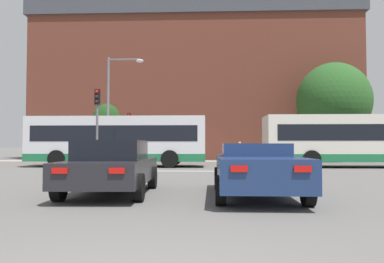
% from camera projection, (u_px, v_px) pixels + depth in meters
% --- Properties ---
extents(stop_line_strip, '(8.19, 0.30, 0.01)m').
position_uv_depth(stop_line_strip, '(194.00, 171.00, 18.35)').
color(stop_line_strip, silver).
rests_on(stop_line_strip, ground_plane).
extents(far_pavement, '(69.10, 2.50, 0.01)m').
position_uv_depth(far_pavement, '(199.00, 161.00, 29.90)').
color(far_pavement, '#A09B91').
rests_on(far_pavement, ground_plane).
extents(brick_civic_building, '(30.19, 11.05, 16.02)m').
position_uv_depth(brick_civic_building, '(195.00, 86.00, 37.76)').
color(brick_civic_building, brown).
rests_on(brick_civic_building, ground_plane).
extents(car_saloon_left, '(2.12, 4.32, 1.40)m').
position_uv_depth(car_saloon_left, '(112.00, 166.00, 9.71)').
color(car_saloon_left, '#232328').
rests_on(car_saloon_left, ground_plane).
extents(car_roadster_right, '(2.06, 4.69, 1.31)m').
position_uv_depth(car_roadster_right, '(256.00, 169.00, 9.24)').
color(car_roadster_right, navy).
rests_on(car_roadster_right, ground_plane).
extents(bus_crossing_lead, '(10.41, 2.72, 2.95)m').
position_uv_depth(bus_crossing_lead, '(118.00, 140.00, 22.33)').
color(bus_crossing_lead, silver).
rests_on(bus_crossing_lead, ground_plane).
extents(bus_crossing_trailing, '(12.30, 2.65, 2.98)m').
position_uv_depth(bus_crossing_trailing, '(373.00, 140.00, 21.51)').
color(bus_crossing_trailing, silver).
rests_on(bus_crossing_trailing, ground_plane).
extents(traffic_light_far_left, '(0.26, 0.31, 3.84)m').
position_uv_depth(traffic_light_far_left, '(129.00, 129.00, 29.67)').
color(traffic_light_far_left, slate).
rests_on(traffic_light_far_left, ground_plane).
extents(traffic_light_far_right, '(0.26, 0.31, 3.60)m').
position_uv_depth(traffic_light_far_right, '(268.00, 130.00, 28.92)').
color(traffic_light_far_right, slate).
rests_on(traffic_light_far_right, ground_plane).
extents(traffic_light_near_left, '(0.26, 0.31, 4.18)m').
position_uv_depth(traffic_light_near_left, '(97.00, 116.00, 19.33)').
color(traffic_light_near_left, slate).
rests_on(traffic_light_near_left, ground_plane).
extents(street_lamp_junction, '(2.37, 0.36, 6.97)m').
position_uv_depth(street_lamp_junction, '(115.00, 98.00, 24.10)').
color(street_lamp_junction, slate).
rests_on(street_lamp_junction, ground_plane).
extents(pedestrian_waiting, '(0.45, 0.36, 1.57)m').
position_uv_depth(pedestrian_waiting, '(240.00, 150.00, 29.51)').
color(pedestrian_waiting, brown).
rests_on(pedestrian_waiting, ground_plane).
extents(pedestrian_walking_east, '(0.44, 0.32, 1.75)m').
position_uv_depth(pedestrian_walking_east, '(322.00, 148.00, 29.72)').
color(pedestrian_walking_east, brown).
rests_on(pedestrian_walking_east, ground_plane).
extents(pedestrian_walking_west, '(0.43, 0.29, 1.81)m').
position_uv_depth(pedestrian_walking_west, '(305.00, 148.00, 30.26)').
color(pedestrian_walking_west, '#333851').
rests_on(pedestrian_walking_west, ground_plane).
extents(tree_by_building, '(5.70, 5.70, 7.75)m').
position_uv_depth(tree_by_building, '(334.00, 101.00, 29.31)').
color(tree_by_building, '#4C3823').
rests_on(tree_by_building, ground_plane).
extents(tree_kerbside, '(3.80, 3.80, 5.65)m').
position_uv_depth(tree_kerbside, '(111.00, 119.00, 34.11)').
color(tree_kerbside, '#4C3823').
rests_on(tree_kerbside, ground_plane).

